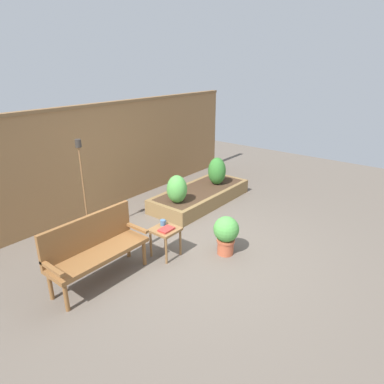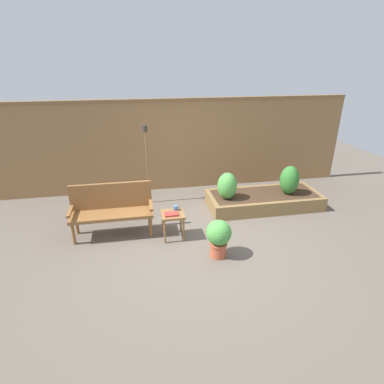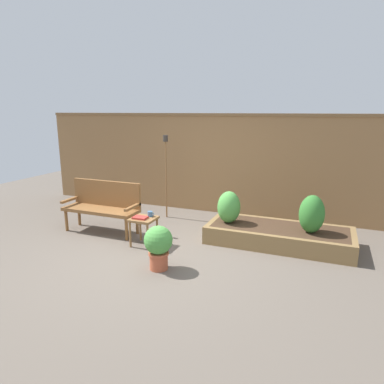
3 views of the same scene
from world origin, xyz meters
name	(u,v)px [view 3 (image 3 of 3)]	position (x,y,z in m)	size (l,w,h in m)	color
ground_plane	(158,254)	(0.00, 0.00, 0.00)	(14.00, 14.00, 0.00)	#60564C
fence_back	(212,163)	(0.00, 2.60, 1.09)	(8.40, 0.14, 2.16)	olive
garden_bench	(103,203)	(-1.45, 0.62, 0.54)	(1.44, 0.48, 0.94)	brown
side_table	(144,223)	(-0.40, 0.26, 0.40)	(0.40, 0.40, 0.48)	olive
cup_on_table	(150,214)	(-0.33, 0.37, 0.52)	(0.12, 0.09, 0.09)	teal
book_on_table	(140,218)	(-0.43, 0.21, 0.50)	(0.23, 0.17, 0.03)	#B2332D
potted_boxwood	(158,244)	(0.25, -0.45, 0.37)	(0.41, 0.41, 0.64)	#B75638
raised_planter_bed	(279,235)	(1.69, 1.16, 0.15)	(2.40, 1.00, 0.30)	olive
shrub_near_bench	(229,207)	(0.83, 1.09, 0.58)	(0.40, 0.40, 0.56)	brown
shrub_far_corner	(312,214)	(2.20, 1.09, 0.61)	(0.40, 0.40, 0.62)	brown
tiki_torch	(166,162)	(-0.74, 1.82, 1.18)	(0.10, 0.10, 1.73)	brown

